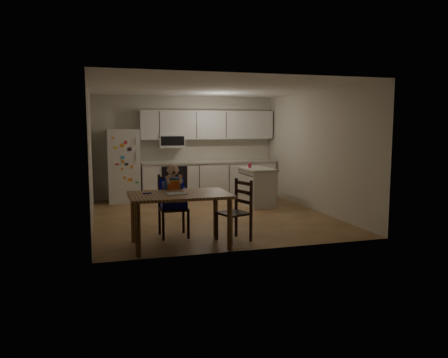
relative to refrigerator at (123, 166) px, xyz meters
name	(u,v)px	position (x,y,z in m)	size (l,w,h in m)	color
room	(205,152)	(1.55, -1.67, 0.40)	(4.52, 5.01, 2.51)	brown
refrigerator	(123,166)	(0.00, 0.00, 0.00)	(0.72, 0.70, 1.70)	silver
kitchen_run	(208,162)	(2.05, 0.09, 0.03)	(3.37, 0.62, 2.15)	silver
kitchen_island	(256,186)	(2.84, -1.26, -0.43)	(0.60, 1.14, 0.84)	silver
red_cup	(250,165)	(2.72, -1.14, 0.04)	(0.08, 0.08, 0.10)	#C52342
dining_table	(180,201)	(0.56, -4.14, -0.17)	(1.47, 0.95, 0.79)	brown
napkin	(176,193)	(0.51, -4.15, -0.06)	(0.29, 0.26, 0.01)	#B2B2B7
toddler_spoon	(147,193)	(0.09, -4.03, -0.05)	(0.02, 0.02, 0.12)	#1111B8
chair_booster	(173,193)	(0.56, -3.52, -0.14)	(0.44, 0.44, 1.17)	black
chair_side	(239,206)	(1.50, -4.05, -0.31)	(0.53, 0.53, 0.95)	black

